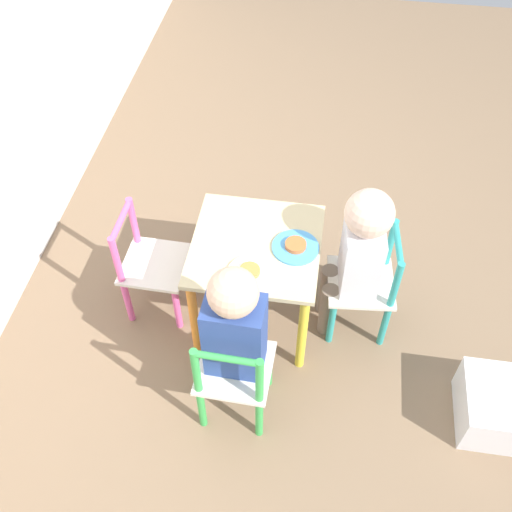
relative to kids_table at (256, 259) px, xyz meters
The scene contains 10 objects.
ground_plane 0.38m from the kids_table, ahead, with size 6.00×6.00×0.00m, color #7F664C.
kids_table is the anchor object (origin of this frame).
chair_green 0.46m from the kids_table, behind, with size 0.27×0.27×0.51m.
chair_teal 0.46m from the kids_table, 84.64° to the right, with size 0.28×0.28×0.51m.
chair_pink 0.46m from the kids_table, 88.70° to the left, with size 0.27×0.27×0.51m.
child_left 0.39m from the kids_table, behind, with size 0.22×0.20×0.76m.
child_front 0.39m from the kids_table, 84.64° to the right, with size 0.21×0.23×0.73m.
plate_left 0.18m from the kids_table, behind, with size 0.16×0.16×0.03m.
plate_front 0.18m from the kids_table, 90.00° to the right, with size 0.18×0.18×0.03m.
storage_bin 1.05m from the kids_table, 109.64° to the right, with size 0.28×0.27×0.19m.
Camera 1 is at (-1.48, -0.22, 2.12)m, focal length 42.00 mm.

